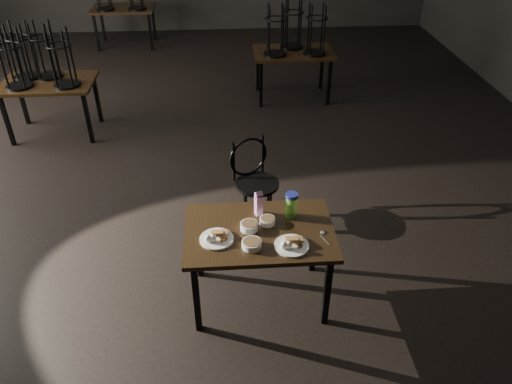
{
  "coord_description": "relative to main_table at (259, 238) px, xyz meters",
  "views": [
    {
      "loc": [
        0.48,
        -5.23,
        3.25
      ],
      "look_at": [
        0.72,
        -1.72,
        0.85
      ],
      "focal_mm": 35.0,
      "sensor_mm": 36.0,
      "label": 1
    }
  ],
  "objects": [
    {
      "name": "bg_table_right",
      "position": [
        0.85,
        4.29,
        0.11
      ],
      "size": [
        1.2,
        0.8,
        1.48
      ],
      "color": "black",
      "rests_on": "ground"
    },
    {
      "name": "bg_table_left",
      "position": [
        -2.59,
        3.32,
        0.13
      ],
      "size": [
        1.2,
        0.8,
        1.48
      ],
      "color": "black",
      "rests_on": "ground"
    },
    {
      "name": "bowl_big",
      "position": [
        -0.08,
        -0.2,
        0.11
      ],
      "size": [
        0.15,
        0.15,
        0.05
      ],
      "color": "white",
      "rests_on": "main_table"
    },
    {
      "name": "main_table",
      "position": [
        0.0,
        0.0,
        0.0
      ],
      "size": [
        1.2,
        0.8,
        0.75
      ],
      "color": "black",
      "rests_on": "ground"
    },
    {
      "name": "juice_carton",
      "position": [
        0.01,
        0.21,
        0.19
      ],
      "size": [
        0.07,
        0.07,
        0.23
      ],
      "color": "#921A72",
      "rests_on": "main_table"
    },
    {
      "name": "bowl_far",
      "position": [
        0.07,
        0.09,
        0.11
      ],
      "size": [
        0.13,
        0.13,
        0.05
      ],
      "color": "white",
      "rests_on": "main_table"
    },
    {
      "name": "plate_left",
      "position": [
        -0.35,
        -0.1,
        0.1
      ],
      "size": [
        0.27,
        0.27,
        0.09
      ],
      "color": "white",
      "rests_on": "main_table"
    },
    {
      "name": "spoon",
      "position": [
        0.5,
        -0.08,
        0.08
      ],
      "size": [
        0.06,
        0.19,
        0.01
      ],
      "color": "silver",
      "rests_on": "main_table"
    },
    {
      "name": "bg_table_far",
      "position": [
        -2.14,
        7.08,
        0.08
      ],
      "size": [
        1.2,
        0.8,
        1.48
      ],
      "color": "black",
      "rests_on": "ground"
    },
    {
      "name": "water_bottle",
      "position": [
        0.27,
        0.17,
        0.19
      ],
      "size": [
        0.13,
        0.13,
        0.23
      ],
      "color": "#6CCE3C",
      "rests_on": "main_table"
    },
    {
      "name": "bowl_near",
      "position": [
        -0.08,
        0.02,
        0.11
      ],
      "size": [
        0.15,
        0.15,
        0.06
      ],
      "color": "white",
      "rests_on": "main_table"
    },
    {
      "name": "bentwood_chair",
      "position": [
        0.03,
        1.13,
        -0.12
      ],
      "size": [
        0.5,
        0.49,
        0.93
      ],
      "rotation": [
        0.0,
        0.0,
        0.43
      ],
      "color": "black",
      "rests_on": "ground"
    },
    {
      "name": "plate_right",
      "position": [
        0.23,
        -0.22,
        0.1
      ],
      "size": [
        0.27,
        0.27,
        0.09
      ],
      "color": "white",
      "rests_on": "main_table"
    }
  ]
}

